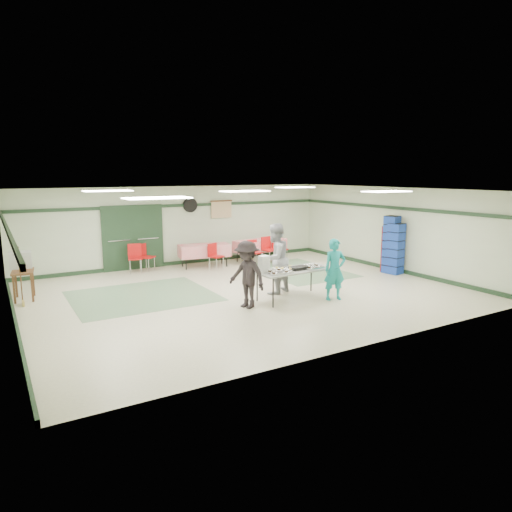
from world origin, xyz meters
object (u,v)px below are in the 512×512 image
serving_table (294,271)px  volunteer_grey (275,259)px  chair_a (268,247)px  crate_stack_red (390,250)px  dining_table_a (260,245)px  printer_table (23,276)px  chair_loose_a (145,254)px  chair_loose_b (135,255)px  crate_stack_blue_a (396,249)px  chair_b (254,250)px  office_printer (21,260)px  volunteer_dark (247,275)px  chair_c (278,247)px  broom (20,275)px  chair_d (214,254)px  crate_stack_blue_b (391,245)px  dining_table_b (204,250)px  volunteer_teal (335,270)px

serving_table → volunteer_grey: bearing=94.9°
chair_a → crate_stack_red: 4.14m
dining_table_a → printer_table: 7.94m
chair_loose_a → chair_loose_b: size_ratio=0.95×
crate_stack_blue_a → chair_a: bearing=125.4°
chair_b → office_printer: size_ratio=1.67×
volunteer_dark → chair_a: volunteer_dark is taller
dining_table_a → office_printer: 7.88m
chair_a → chair_loose_a: (-4.12, 0.98, -0.04)m
chair_c → broom: bearing=173.6°
chair_d → crate_stack_blue_a: bearing=-57.4°
dining_table_a → office_printer: office_printer is taller
crate_stack_blue_b → serving_table: bearing=-167.9°
crate_stack_blue_a → office_printer: crate_stack_blue_a is taller
chair_c → volunteer_dark: bearing=-147.0°
volunteer_grey → printer_table: size_ratio=2.26×
volunteer_dark → chair_c: volunteer_dark is taller
crate_stack_blue_a → broom: size_ratio=1.13×
chair_b → crate_stack_blue_a: 4.70m
dining_table_b → crate_stack_blue_a: (4.70, -4.10, 0.24)m
dining_table_b → chair_c: size_ratio=1.96×
dining_table_a → broom: bearing=-175.1°
office_printer → broom: bearing=-90.5°
chair_a → volunteer_teal: bearing=-113.9°
volunteer_grey → volunteer_dark: volunteer_grey is taller
chair_loose_a → volunteer_teal: bearing=-100.1°
chair_loose_b → office_printer: size_ratio=1.78×
volunteer_grey → chair_a: (2.02, 3.59, -0.35)m
serving_table → office_printer: (-5.88, 3.79, 0.23)m
printer_table → chair_c: bearing=13.4°
volunteer_grey → chair_a: bearing=-140.1°
chair_loose_a → volunteer_grey: bearing=-103.0°
volunteer_dark → broom: volunteer_dark is taller
broom → printer_table: bearing=94.4°
dining_table_b → chair_c: 2.69m
crate_stack_blue_b → broom: (-10.38, 1.88, -0.17)m
crate_stack_blue_a → printer_table: size_ratio=1.96×
chair_a → office_printer: 7.81m
chair_a → office_printer: bearing=172.1°
dining_table_a → chair_loose_a: bearing=164.8°
chair_b → volunteer_teal: bearing=-102.1°
volunteer_teal → broom: (-6.80, 3.41, -0.03)m
printer_table → broom: bearing=-91.4°
serving_table → chair_a: size_ratio=2.24×
volunteer_teal → chair_c: (1.51, 4.86, -0.21)m
volunteer_grey → chair_d: volunteer_grey is taller
chair_a → chair_c: size_ratio=1.03×
volunteer_grey → crate_stack_blue_a: size_ratio=1.15×
volunteer_teal → volunteer_grey: (-0.95, 1.28, 0.16)m
chair_b → serving_table: bearing=-113.6°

